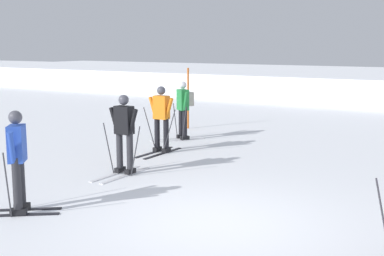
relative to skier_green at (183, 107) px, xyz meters
The scene contains 6 objects.
ground_plane 7.22m from the skier_green, 53.40° to the right, with size 120.00×120.00×0.00m, color white.
skier_green is the anchor object (origin of this frame).
skier_orange 1.92m from the skier_green, 74.58° to the right, with size 1.00×1.60×1.71m.
skier_black 4.26m from the skier_green, 74.56° to the right, with size 1.00×1.60×1.71m.
skier_blue 7.20m from the skier_green, 79.37° to the right, with size 1.49×1.28×1.71m.
trail_marker_pole 2.01m from the skier_green, 118.43° to the left, with size 0.06×0.06×2.01m, color #C65614.
Camera 1 is at (3.81, -6.79, 2.75)m, focal length 48.19 mm.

